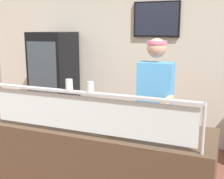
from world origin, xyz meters
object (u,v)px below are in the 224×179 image
at_px(pepper_flake_shaker, 90,88).
at_px(worker_figure, 155,106).
at_px(pizza_server, 122,124).
at_px(pizza_tray, 122,126).
at_px(drink_fridge, 54,85).
at_px(parmesan_shaker, 69,85).

bearing_deg(pepper_flake_shaker, worker_figure, 72.78).
relative_size(pepper_flake_shaker, worker_figure, 0.05).
bearing_deg(pepper_flake_shaker, pizza_server, 63.62).
bearing_deg(pizza_tray, drink_fridge, 137.52).
height_order(pizza_tray, pepper_flake_shaker, pepper_flake_shaker).
bearing_deg(worker_figure, pizza_server, -102.51).
relative_size(pizza_server, drink_fridge, 0.16).
height_order(pizza_server, drink_fridge, drink_fridge).
relative_size(pizza_server, pepper_flake_shaker, 3.15).
xyz_separation_m(pizza_server, parmesan_shaker, (-0.36, -0.32, 0.40)).
height_order(pizza_server, parmesan_shaker, parmesan_shaker).
height_order(parmesan_shaker, drink_fridge, drink_fridge).
xyz_separation_m(pizza_server, drink_fridge, (-1.92, 1.78, -0.09)).
distance_m(pepper_flake_shaker, drink_fridge, 2.78).
height_order(parmesan_shaker, pepper_flake_shaker, parmesan_shaker).
bearing_deg(drink_fridge, worker_figure, -28.14).
distance_m(pizza_tray, worker_figure, 0.67).
distance_m(pizza_server, parmesan_shaker, 0.62).
bearing_deg(pizza_tray, pepper_flake_shaker, -115.24).
bearing_deg(parmesan_shaker, drink_fridge, 126.64).
xyz_separation_m(parmesan_shaker, drink_fridge, (-1.56, 2.09, -0.48)).
bearing_deg(pizza_server, pepper_flake_shaker, -129.47).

